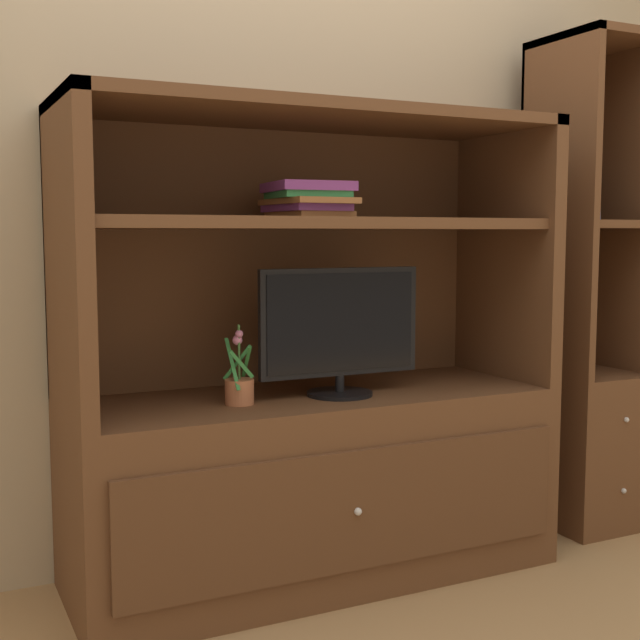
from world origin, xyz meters
TOP-DOWN VIEW (x-y plane):
  - ground_plane at (0.00, 0.00)m, footprint 8.00×8.00m
  - painted_rear_wall at (0.00, 0.75)m, footprint 6.00×0.10m
  - media_console at (0.00, 0.41)m, footprint 1.62×0.62m
  - tv_monitor at (0.06, 0.33)m, footprint 0.57×0.22m
  - potted_plant at (-0.28, 0.34)m, footprint 0.10×0.10m
  - magazine_stack at (-0.02, 0.40)m, footprint 0.27×0.33m
  - bookshelf_tall at (1.20, 0.41)m, footprint 0.38×0.43m
  - upright_book_row at (1.11, 0.40)m, footprint 0.10×0.16m

SIDE VIEW (x-z plane):
  - ground_plane at x=0.00m, z-range 0.00..0.00m
  - media_console at x=0.00m, z-range -0.29..1.26m
  - bookshelf_tall at x=1.20m, z-range -0.31..1.59m
  - potted_plant at x=-0.28m, z-range 0.55..0.80m
  - tv_monitor at x=0.06m, z-range 0.63..1.05m
  - magazine_stack at x=-0.02m, z-range 1.20..1.32m
  - upright_book_row at x=1.11m, z-range 1.20..1.42m
  - painted_rear_wall at x=0.00m, z-range 0.00..2.80m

